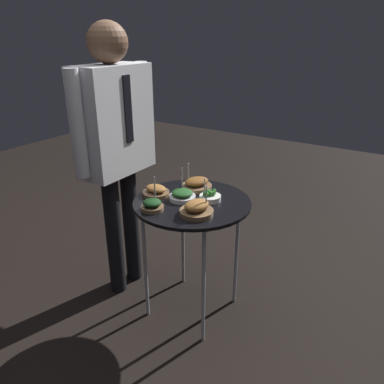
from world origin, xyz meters
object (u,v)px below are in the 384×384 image
Objects in this scene: serving_cart at (192,210)px; bowl_broccoli_front_right at (210,197)px; bowl_roast_center at (197,209)px; bowl_roast_front_left at (197,184)px; bowl_spinach_back_right at (152,205)px; bowl_roast_mid_left at (156,191)px; bowl_spinach_far_rim at (182,195)px; waiter_figure at (115,134)px.

serving_cart is 0.12m from bowl_broccoli_front_right.
bowl_roast_center is 0.18m from bowl_broccoli_front_right.
bowl_spinach_back_right reaches higher than bowl_roast_front_left.
bowl_roast_center reaches higher than bowl_roast_mid_left.
bowl_roast_front_left is (0.29, 0.18, -0.00)m from bowl_roast_center.
bowl_spinach_far_rim is at bearing 117.57° from bowl_broccoli_front_right.
bowl_spinach_back_right reaches higher than bowl_roast_center.
bowl_roast_front_left is 1.05× the size of bowl_spinach_back_right.
bowl_spinach_back_right is 0.51m from waiter_figure.
waiter_figure is (-0.01, 0.45, 0.28)m from bowl_spinach_far_rim.
bowl_broccoli_front_right is (0.18, 0.03, -0.01)m from bowl_roast_center.
bowl_roast_front_left is at bearing 54.90° from bowl_broccoli_front_right.
bowl_spinach_back_right reaches higher than bowl_roast_mid_left.
bowl_spinach_back_right is (-0.36, 0.04, -0.00)m from bowl_roast_front_left.
bowl_roast_center is 0.11× the size of waiter_figure.
waiter_figure is at bearing 65.42° from bowl_spinach_back_right.
bowl_roast_center is at bearing -125.33° from bowl_spinach_far_rim.
bowl_spinach_back_right reaches higher than serving_cart.
bowl_roast_center is at bearing -104.64° from bowl_roast_mid_left.
bowl_roast_mid_left is at bearing 75.36° from bowl_roast_center.
bowl_roast_front_left reaches higher than bowl_roast_mid_left.
bowl_broccoli_front_right reaches higher than serving_cart.
bowl_roast_mid_left is at bearing 109.47° from bowl_broccoli_front_right.
serving_cart is 0.24m from bowl_spinach_back_right.
serving_cart is at bearing -156.52° from bowl_roast_front_left.
bowl_spinach_far_rim is 0.15m from bowl_broccoli_front_right.
bowl_roast_center is 0.34m from bowl_roast_front_left.
bowl_roast_mid_left reaches higher than serving_cart.
bowl_roast_center is (-0.13, -0.11, 0.09)m from serving_cart.
bowl_spinach_far_rim is 0.53m from waiter_figure.
bowl_roast_mid_left is 0.09× the size of waiter_figure.
bowl_broccoli_front_right is at bearing -36.49° from bowl_spinach_back_right.
waiter_figure reaches higher than bowl_roast_front_left.
bowl_roast_center is 1.01× the size of bowl_spinach_back_right.
waiter_figure is at bearing 92.68° from serving_cart.
bowl_spinach_far_rim is 0.95× the size of bowl_roast_front_left.
bowl_spinach_far_rim reaches higher than bowl_roast_front_left.
bowl_roast_mid_left is (0.08, 0.31, -0.01)m from bowl_roast_center.
bowl_roast_mid_left is 0.40m from waiter_figure.
bowl_roast_mid_left is at bearing 146.32° from bowl_roast_front_left.
bowl_roast_center is at bearing -139.88° from serving_cart.
bowl_roast_center is 0.32m from bowl_roast_mid_left.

